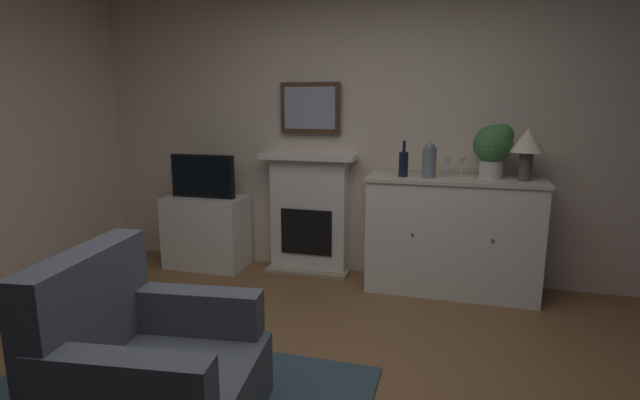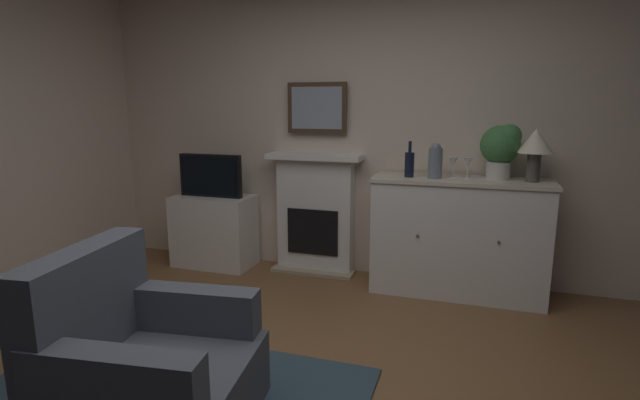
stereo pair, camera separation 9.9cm
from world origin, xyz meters
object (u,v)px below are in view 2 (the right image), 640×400
object	(u,v)px
table_lamp	(535,145)
wine_glass_left	(453,163)
sideboard_cabinet	(458,237)
wine_glass_center	(468,163)
tv_cabinet	(214,231)
potted_plant_small	(501,147)
wine_bottle	(409,164)
tv_set	(210,176)
vase_decorative	(435,161)
framed_picture	(317,108)
armchair	(144,368)
fireplace_unit	(316,213)

from	to	relation	value
table_lamp	wine_glass_left	distance (m)	0.61
sideboard_cabinet	wine_glass_left	xyz separation A→B (m)	(-0.07, 0.01, 0.60)
wine_glass_center	tv_cabinet	size ratio (longest dim) A/B	0.22
table_lamp	potted_plant_small	xyz separation A→B (m)	(-0.24, 0.05, -0.02)
wine_glass_center	table_lamp	bearing A→B (deg)	-1.74
wine_bottle	wine_glass_center	bearing A→B (deg)	6.96
tv_set	tv_cabinet	bearing A→B (deg)	90.00
table_lamp	wine_glass_left	xyz separation A→B (m)	(-0.58, 0.01, -0.16)
wine_glass_center	vase_decorative	xyz separation A→B (m)	(-0.25, -0.06, 0.02)
wine_bottle	vase_decorative	size ratio (longest dim) A/B	1.03
sideboard_cabinet	tv_cabinet	bearing A→B (deg)	179.62
sideboard_cabinet	potted_plant_small	bearing A→B (deg)	9.16
framed_picture	wine_bottle	xyz separation A→B (m)	(0.87, -0.26, -0.44)
tv_set	potted_plant_small	size ratio (longest dim) A/B	1.44
tv_cabinet	armchair	world-z (taller)	armchair
wine_glass_left	vase_decorative	xyz separation A→B (m)	(-0.14, -0.06, 0.02)
table_lamp	fireplace_unit	bearing A→B (deg)	174.36
framed_picture	wine_glass_left	world-z (taller)	framed_picture
sideboard_cabinet	armchair	world-z (taller)	sideboard_cabinet
fireplace_unit	armchair	size ratio (longest dim) A/B	1.20
fireplace_unit	sideboard_cabinet	bearing A→B (deg)	-7.89
sideboard_cabinet	tv_cabinet	distance (m)	2.26
wine_bottle	potted_plant_small	xyz separation A→B (m)	(0.69, 0.09, 0.15)
fireplace_unit	sideboard_cabinet	size ratio (longest dim) A/B	0.79
sideboard_cabinet	wine_bottle	size ratio (longest dim) A/B	4.79
fireplace_unit	wine_glass_center	bearing A→B (deg)	-7.03
armchair	wine_bottle	bearing A→B (deg)	69.37
armchair	sideboard_cabinet	bearing A→B (deg)	61.33
wine_bottle	wine_glass_left	size ratio (longest dim) A/B	1.76
tv_cabinet	wine_glass_left	bearing A→B (deg)	-0.03
tv_set	wine_bottle	bearing A→B (deg)	-1.00
table_lamp	tv_set	xyz separation A→B (m)	(-2.77, -0.01, -0.36)
framed_picture	table_lamp	distance (m)	1.83
table_lamp	potted_plant_small	bearing A→B (deg)	169.09
tv_cabinet	framed_picture	bearing A→B (deg)	12.01
fireplace_unit	wine_bottle	bearing A→B (deg)	-14.02
tv_cabinet	tv_set	distance (m)	0.54
wine_bottle	tv_cabinet	size ratio (longest dim) A/B	0.39
table_lamp	wine_bottle	distance (m)	0.94
sideboard_cabinet	fireplace_unit	bearing A→B (deg)	172.11
sideboard_cabinet	wine_bottle	distance (m)	0.71
fireplace_unit	wine_glass_left	size ratio (longest dim) A/B	6.67
wine_bottle	tv_cabinet	distance (m)	1.99
tv_cabinet	armchair	xyz separation A→B (m)	(1.00, -2.32, 0.04)
table_lamp	tv_set	distance (m)	2.79
table_lamp	armchair	distance (m)	3.03
tv_set	potted_plant_small	world-z (taller)	potted_plant_small
table_lamp	wine_bottle	xyz separation A→B (m)	(-0.92, -0.04, -0.17)
table_lamp	armchair	xyz separation A→B (m)	(-1.77, -2.30, -0.86)
fireplace_unit	framed_picture	world-z (taller)	framed_picture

